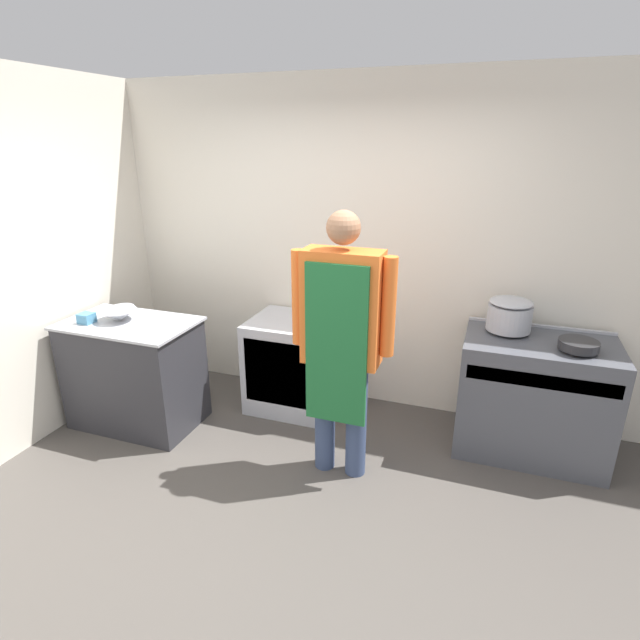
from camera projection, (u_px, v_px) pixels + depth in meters
name	position (u px, v px, depth m)	size (l,w,h in m)	color
ground_plane	(268.00, 526.00, 3.02)	(14.00, 14.00, 0.00)	#4C4742
wall_back	(353.00, 249.00, 4.14)	(8.00, 0.05, 2.70)	silver
wall_left	(83.00, 250.00, 4.10)	(0.05, 8.00, 2.70)	silver
prep_counter	(135.00, 373.00, 4.01)	(1.02, 0.63, 0.87)	#2D2D33
stove	(533.00, 397.00, 3.63)	(1.03, 0.64, 0.90)	#4C4F56
fridge_unit	(293.00, 363.00, 4.27)	(0.70, 0.62, 0.79)	silver
person_cook	(341.00, 332.00, 3.19)	(0.68, 0.24, 1.82)	#38476B
mixing_bowl	(118.00, 315.00, 3.87)	(0.29, 0.29, 0.09)	#B2B5BC
small_bowl	(123.00, 310.00, 4.04)	(0.19, 0.19, 0.06)	#B2B5BC
plastic_tub	(87.00, 318.00, 3.83)	(0.10, 0.10, 0.08)	teal
stock_pot	(510.00, 314.00, 3.61)	(0.31, 0.31, 0.24)	#B2B5BC
saute_pan	(578.00, 345.00, 3.30)	(0.26, 0.26, 0.06)	#262628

